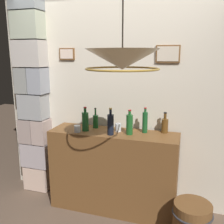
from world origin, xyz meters
TOP-DOWN VIEW (x-y plane):
  - panelled_rear_partition at (0.00, 1.10)m, footprint 3.11×0.15m
  - stone_pillar at (-1.16, 0.98)m, footprint 0.40×0.29m
  - bar_shelf_unit at (0.00, 0.81)m, footprint 1.50×0.43m
  - liquor_bottle_rye at (0.57, 0.96)m, footprint 0.08×0.08m
  - liquor_bottle_vermouth at (-0.33, 0.76)m, footprint 0.08×0.08m
  - liquor_bottle_brandy at (0.20, 0.78)m, footprint 0.07×0.07m
  - liquor_bottle_bourbon at (-0.26, 0.91)m, footprint 0.07×0.07m
  - liquor_bottle_mezcal at (0.35, 0.90)m, footprint 0.06×0.06m
  - liquor_bottle_port at (-0.00, 0.70)m, footprint 0.07×0.07m
  - glass_tumbler_rocks at (-0.40, 0.68)m, footprint 0.08×0.08m
  - glass_tumbler_highball at (0.05, 0.84)m, footprint 0.07×0.07m
  - pendant_lamp at (0.30, 0.09)m, footprint 0.59×0.59m
  - wooden_barrel at (0.92, 0.45)m, footprint 0.40×0.40m

SIDE VIEW (x-z plane):
  - wooden_barrel at x=0.92m, z-range 0.00..0.45m
  - bar_shelf_unit at x=0.00m, z-range 0.00..0.99m
  - glass_tumbler_rocks at x=-0.40m, z-range 0.99..1.07m
  - glass_tumbler_highball at x=0.05m, z-range 0.99..1.08m
  - liquor_bottle_bourbon at x=-0.26m, z-range 0.95..1.20m
  - liquor_bottle_rye at x=0.57m, z-range 0.96..1.20m
  - liquor_bottle_vermouth at x=-0.33m, z-range 0.96..1.25m
  - liquor_bottle_brandy at x=0.20m, z-range 0.96..1.25m
  - liquor_bottle_port at x=0.00m, z-range 0.96..1.26m
  - liquor_bottle_mezcal at x=0.35m, z-range 0.97..1.26m
  - stone_pillar at x=-1.16m, z-range 0.02..2.73m
  - panelled_rear_partition at x=0.00m, z-range 0.08..2.87m
  - pendant_lamp at x=0.30m, z-range 1.54..2.10m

